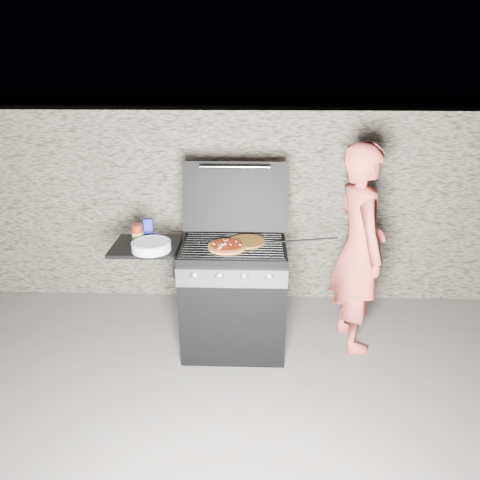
{
  "coord_description": "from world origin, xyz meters",
  "views": [
    {
      "loc": [
        0.16,
        -3.26,
        2.26
      ],
      "look_at": [
        0.05,
        0.0,
        0.95
      ],
      "focal_mm": 35.0,
      "sensor_mm": 36.0,
      "label": 1
    }
  ],
  "objects_px": {
    "sauce_jar": "(137,233)",
    "person": "(359,249)",
    "pizza_topped": "(227,246)",
    "gas_grill": "(202,297)"
  },
  "relations": [
    {
      "from": "person",
      "to": "pizza_topped",
      "type": "bearing_deg",
      "value": 90.92
    },
    {
      "from": "pizza_topped",
      "to": "sauce_jar",
      "type": "xyz_separation_m",
      "value": [
        -0.7,
        0.14,
        0.04
      ]
    },
    {
      "from": "gas_grill",
      "to": "person",
      "type": "relative_size",
      "value": 0.8
    },
    {
      "from": "sauce_jar",
      "to": "person",
      "type": "relative_size",
      "value": 0.08
    },
    {
      "from": "sauce_jar",
      "to": "person",
      "type": "xyz_separation_m",
      "value": [
        1.72,
        0.05,
        -0.13
      ]
    },
    {
      "from": "pizza_topped",
      "to": "sauce_jar",
      "type": "relative_size",
      "value": 2.1
    },
    {
      "from": "sauce_jar",
      "to": "person",
      "type": "distance_m",
      "value": 1.73
    },
    {
      "from": "person",
      "to": "sauce_jar",
      "type": "bearing_deg",
      "value": 82.14
    },
    {
      "from": "person",
      "to": "gas_grill",
      "type": "bearing_deg",
      "value": 86.29
    },
    {
      "from": "gas_grill",
      "to": "sauce_jar",
      "type": "distance_m",
      "value": 0.72
    }
  ]
}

